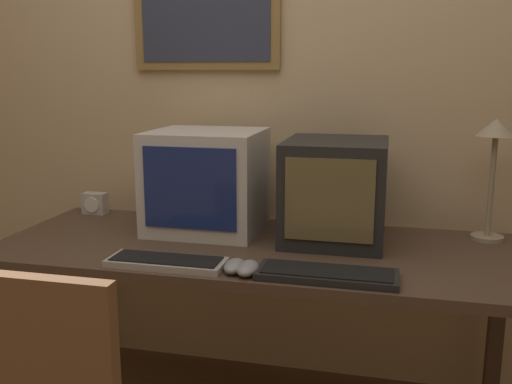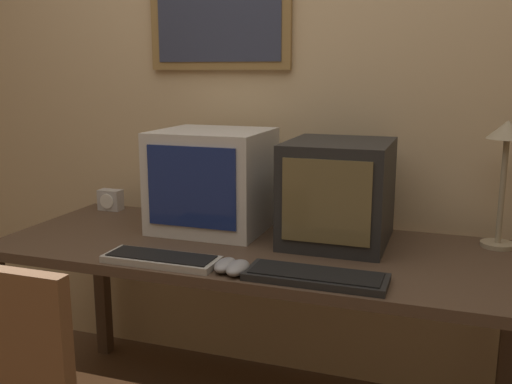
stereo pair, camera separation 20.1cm
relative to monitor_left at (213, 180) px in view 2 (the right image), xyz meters
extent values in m
cube|color=#D1B284|center=(0.24, 0.33, 0.37)|extent=(8.00, 0.05, 2.60)
cube|color=olive|center=(-0.09, 0.29, 0.66)|extent=(0.64, 0.02, 0.48)
cube|color=#33384C|center=(-0.09, 0.28, 0.66)|extent=(0.56, 0.01, 0.41)
cube|color=#4C3828|center=(0.24, -0.16, -0.21)|extent=(1.88, 0.75, 0.04)
cube|color=#4C3828|center=(-0.66, -0.49, -0.58)|extent=(0.06, 0.06, 0.69)
cube|color=#4C3828|center=(-0.66, 0.16, -0.58)|extent=(0.06, 0.06, 0.69)
cube|color=#4C3828|center=(1.13, 0.16, -0.58)|extent=(0.06, 0.06, 0.69)
cube|color=beige|center=(0.00, 0.00, 0.00)|extent=(0.42, 0.39, 0.39)
cube|color=navy|center=(0.00, -0.20, 0.01)|extent=(0.35, 0.01, 0.30)
cube|color=black|center=(0.50, -0.02, -0.01)|extent=(0.36, 0.41, 0.37)
cube|color=brown|center=(0.50, -0.23, 0.00)|extent=(0.30, 0.01, 0.28)
cube|color=#A8A399|center=(0.01, -0.45, -0.18)|extent=(0.38, 0.14, 0.02)
cube|color=black|center=(0.01, -0.45, -0.17)|extent=(0.35, 0.11, 0.00)
cube|color=black|center=(0.52, -0.44, -0.18)|extent=(0.43, 0.15, 0.02)
cube|color=black|center=(0.52, -0.44, -0.17)|extent=(0.39, 0.13, 0.00)
ellipsoid|color=gray|center=(0.28, -0.47, -0.18)|extent=(0.07, 0.12, 0.04)
ellipsoid|color=gray|center=(0.23, -0.45, -0.18)|extent=(0.06, 0.11, 0.04)
cube|color=#B7B2AD|center=(-0.56, 0.13, -0.15)|extent=(0.10, 0.06, 0.09)
cylinder|color=white|center=(-0.56, 0.10, -0.15)|extent=(0.07, 0.00, 0.07)
cylinder|color=tan|center=(1.06, 0.10, -0.19)|extent=(0.12, 0.12, 0.02)
cylinder|color=tan|center=(1.06, 0.10, 0.01)|extent=(0.02, 0.02, 0.38)
cone|color=tan|center=(1.06, 0.10, 0.22)|extent=(0.14, 0.14, 0.06)
camera|label=1|loc=(0.69, -2.08, 0.42)|focal=40.00mm
camera|label=2|loc=(0.89, -2.02, 0.42)|focal=40.00mm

